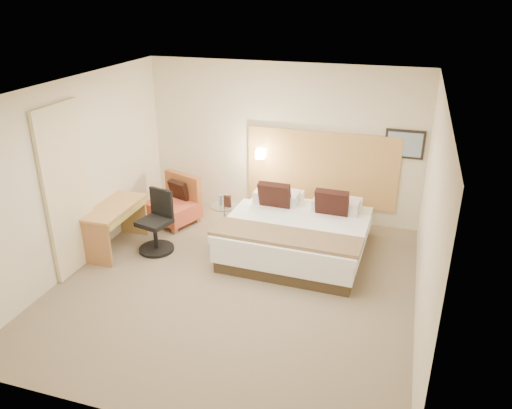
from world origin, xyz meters
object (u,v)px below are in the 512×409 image
(lounge_chair, at_px, (175,204))
(desk_chair, at_px, (157,227))
(desk, at_px, (115,215))
(side_table, at_px, (225,218))
(bed, at_px, (297,233))

(lounge_chair, distance_m, desk_chair, 1.03)
(desk, relative_size, desk_chair, 1.22)
(side_table, height_order, desk_chair, desk_chair)
(desk, distance_m, desk_chair, 0.66)
(bed, distance_m, lounge_chair, 2.33)
(side_table, bearing_deg, lounge_chair, 169.97)
(bed, xyz_separation_m, lounge_chair, (-2.29, 0.46, -0.00))
(side_table, bearing_deg, bed, -12.28)
(bed, relative_size, desk_chair, 2.23)
(desk_chair, bearing_deg, desk, -165.50)
(side_table, xyz_separation_m, desk_chair, (-0.81, -0.84, 0.12))
(bed, distance_m, desk_chair, 2.18)
(lounge_chair, relative_size, side_table, 1.92)
(lounge_chair, bearing_deg, desk, -110.19)
(desk_chair, bearing_deg, lounge_chair, 100.24)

